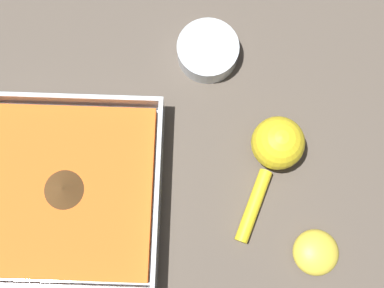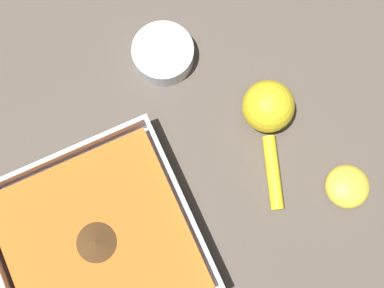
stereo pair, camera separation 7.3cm
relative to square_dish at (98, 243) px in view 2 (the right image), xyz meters
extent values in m
plane|color=brown|center=(0.01, -0.05, -0.02)|extent=(4.00, 4.00, 0.00)
cube|color=silver|center=(0.00, 0.00, -0.01)|extent=(0.25, 0.25, 0.01)
cube|color=silver|center=(0.00, 0.12, 0.01)|extent=(0.25, 0.01, 0.04)
cube|color=silver|center=(0.00, -0.12, 0.01)|extent=(0.25, 0.01, 0.04)
cube|color=silver|center=(0.12, 0.00, 0.01)|extent=(0.01, 0.24, 0.04)
cube|color=orange|center=(0.00, 0.00, 0.00)|extent=(0.23, 0.23, 0.02)
cone|color=#4C3319|center=(0.00, 0.00, 0.02)|extent=(0.05, 0.05, 0.01)
cylinder|color=silver|center=(0.21, -0.19, 0.00)|extent=(0.09, 0.09, 0.03)
cylinder|color=#4C3319|center=(0.21, -0.19, 0.00)|extent=(0.08, 0.08, 0.02)
sphere|color=yellow|center=(0.07, -0.28, 0.02)|extent=(0.07, 0.07, 0.07)
cylinder|color=yellow|center=(-0.01, -0.25, -0.01)|extent=(0.10, 0.05, 0.02)
ellipsoid|color=yellow|center=(-0.07, -0.34, 0.00)|extent=(0.06, 0.06, 0.03)
camera|label=1|loc=(-0.09, -0.17, 0.72)|focal=50.00mm
camera|label=2|loc=(-0.08, -0.10, 0.72)|focal=50.00mm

